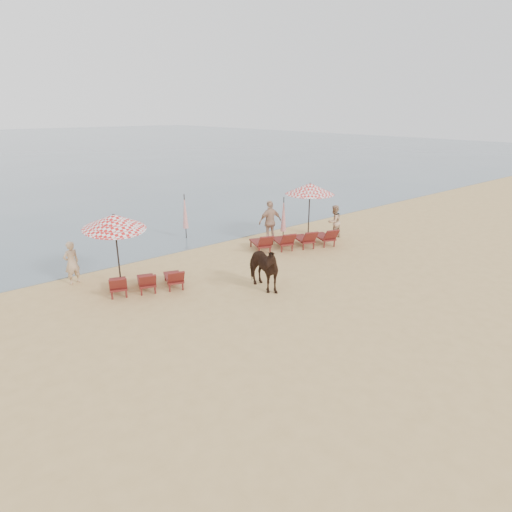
% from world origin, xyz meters
% --- Properties ---
extents(ground, '(120.00, 120.00, 0.00)m').
position_xyz_m(ground, '(0.00, 0.00, 0.00)').
color(ground, tan).
rests_on(ground, ground).
extents(lounger_cluster_left, '(2.77, 2.18, 0.53)m').
position_xyz_m(lounger_cluster_left, '(-3.19, 7.00, 0.37)').
color(lounger_cluster_left, maroon).
rests_on(lounger_cluster_left, ground).
extents(lounger_cluster_right, '(4.03, 2.81, 0.59)m').
position_xyz_m(lounger_cluster_right, '(4.06, 7.21, 0.41)').
color(lounger_cluster_right, maroon).
rests_on(lounger_cluster_right, ground).
extents(umbrella_open_left_b, '(2.11, 2.15, 2.69)m').
position_xyz_m(umbrella_open_left_b, '(-3.69, 8.04, 2.33)').
color(umbrella_open_left_b, black).
rests_on(umbrella_open_left_b, ground).
extents(umbrella_open_right, '(2.24, 2.24, 2.74)m').
position_xyz_m(umbrella_open_right, '(5.43, 7.69, 2.46)').
color(umbrella_open_right, black).
rests_on(umbrella_open_right, ground).
extents(umbrella_closed_left, '(0.26, 0.26, 2.17)m').
position_xyz_m(umbrella_closed_left, '(1.09, 11.60, 1.33)').
color(umbrella_closed_left, black).
rests_on(umbrella_closed_left, ground).
extents(umbrella_closed_right, '(0.26, 0.26, 2.13)m').
position_xyz_m(umbrella_closed_right, '(4.34, 8.26, 1.31)').
color(umbrella_closed_right, black).
rests_on(umbrella_closed_right, ground).
extents(cow, '(1.07, 1.99, 1.61)m').
position_xyz_m(cow, '(-0.06, 4.65, 0.81)').
color(cow, black).
rests_on(cow, ground).
extents(beachgoer_left, '(0.65, 0.50, 1.57)m').
position_xyz_m(beachgoer_left, '(-4.91, 9.30, 0.78)').
color(beachgoer_left, tan).
rests_on(beachgoer_left, ground).
extents(beachgoer_right_a, '(0.78, 0.61, 1.60)m').
position_xyz_m(beachgoer_right_a, '(6.68, 7.20, 0.80)').
color(beachgoer_right_a, tan).
rests_on(beachgoer_right_a, ground).
extents(beachgoer_right_b, '(1.23, 0.71, 1.97)m').
position_xyz_m(beachgoer_right_b, '(3.83, 8.61, 0.99)').
color(beachgoer_right_b, tan).
rests_on(beachgoer_right_b, ground).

